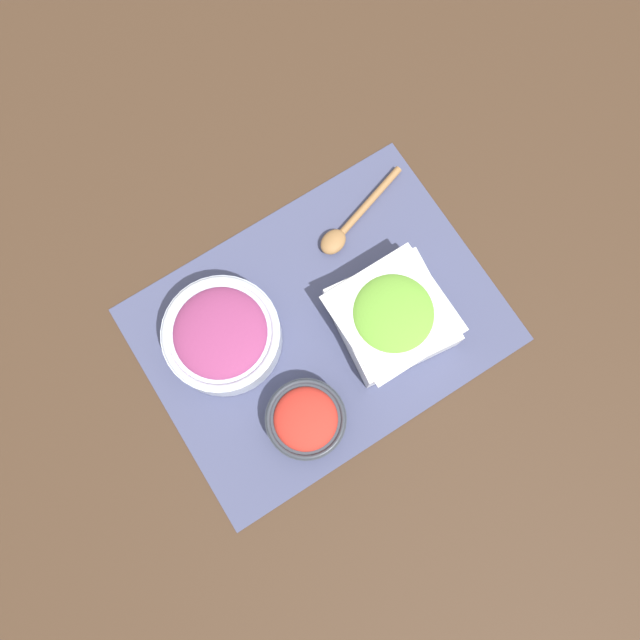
% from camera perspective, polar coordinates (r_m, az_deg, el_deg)
% --- Properties ---
extents(ground_plane, '(3.00, 3.00, 0.00)m').
position_cam_1_polar(ground_plane, '(1.00, 0.00, -0.43)').
color(ground_plane, '#422D1E').
extents(placemat, '(0.55, 0.40, 0.00)m').
position_cam_1_polar(placemat, '(0.99, 0.00, -0.40)').
color(placemat, '#474C70').
rests_on(placemat, ground_plane).
extents(lettuce_bowl, '(0.18, 0.18, 0.08)m').
position_cam_1_polar(lettuce_bowl, '(0.96, 6.58, 0.30)').
color(lettuce_bowl, white).
rests_on(lettuce_bowl, placemat).
extents(tomato_bowl, '(0.12, 0.12, 0.06)m').
position_cam_1_polar(tomato_bowl, '(0.95, -1.30, -9.07)').
color(tomato_bowl, '#333842').
rests_on(tomato_bowl, placemat).
extents(onion_bowl, '(0.18, 0.18, 0.08)m').
position_cam_1_polar(onion_bowl, '(0.96, -8.95, -1.37)').
color(onion_bowl, silver).
rests_on(onion_bowl, placemat).
extents(wooden_spoon, '(0.19, 0.08, 0.02)m').
position_cam_1_polar(wooden_spoon, '(1.03, 2.53, 8.58)').
color(wooden_spoon, '#9E7042').
rests_on(wooden_spoon, placemat).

